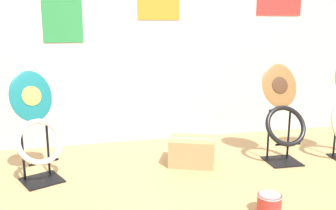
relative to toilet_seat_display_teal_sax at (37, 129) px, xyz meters
The scene contains 5 objects.
wall_back 1.58m from the toilet_seat_display_teal_sax, 40.51° to the left, with size 8.00×0.07×2.60m.
toilet_seat_display_teal_sax is the anchor object (origin of this frame).
toilet_seat_display_woodgrain 2.04m from the toilet_seat_display_teal_sax, ahead, with size 0.38×0.37×0.85m.
paint_can 1.76m from the toilet_seat_display_teal_sax, 31.69° to the right, with size 0.16×0.16×0.13m.
storage_box 1.28m from the toilet_seat_display_teal_sax, ahead, with size 0.46×0.40×0.23m.
Camera 1 is at (-0.67, -1.69, 1.19)m, focal length 40.00 mm.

